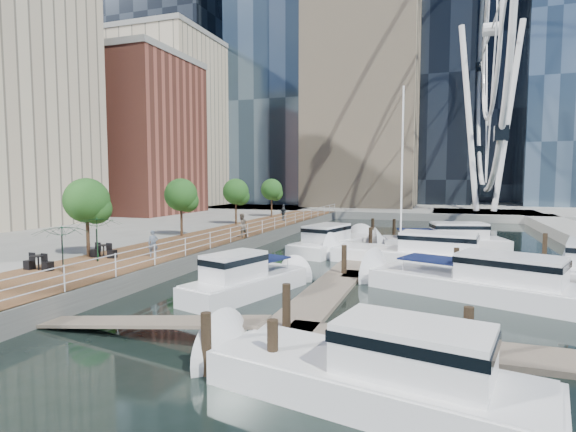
{
  "coord_description": "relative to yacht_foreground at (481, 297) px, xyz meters",
  "views": [
    {
      "loc": [
        8.16,
        -16.86,
        5.52
      ],
      "look_at": [
        -1.83,
        12.24,
        3.0
      ],
      "focal_mm": 28.0,
      "sensor_mm": 36.0,
      "label": 1
    }
  ],
  "objects": [
    {
      "name": "ground",
      "position": [
        -10.01,
        -5.59,
        0.0
      ],
      "size": [
        520.0,
        520.0,
        0.0
      ],
      "primitive_type": "plane",
      "color": "black",
      "rests_on": "ground"
    },
    {
      "name": "boardwalk",
      "position": [
        -19.01,
        9.41,
        0.5
      ],
      "size": [
        6.0,
        60.0,
        1.0
      ],
      "primitive_type": "cube",
      "color": "brown",
      "rests_on": "ground"
    },
    {
      "name": "seawall",
      "position": [
        -16.01,
        9.41,
        0.5
      ],
      "size": [
        0.25,
        60.0,
        1.0
      ],
      "primitive_type": "cube",
      "color": "#595954",
      "rests_on": "ground"
    },
    {
      "name": "land_far",
      "position": [
        -10.01,
        96.41,
        0.5
      ],
      "size": [
        200.0,
        114.0,
        1.0
      ],
      "primitive_type": "cube",
      "color": "gray",
      "rests_on": "ground"
    },
    {
      "name": "pier",
      "position": [
        3.99,
        46.41,
        0.5
      ],
      "size": [
        14.0,
        12.0,
        1.0
      ],
      "primitive_type": "cube",
      "color": "gray",
      "rests_on": "ground"
    },
    {
      "name": "railing",
      "position": [
        -16.11,
        9.41,
        1.52
      ],
      "size": [
        0.1,
        60.0,
        1.05
      ],
      "primitive_type": null,
      "color": "white",
      "rests_on": "boardwalk"
    },
    {
      "name": "floating_docks",
      "position": [
        -2.05,
        4.39,
        0.49
      ],
      "size": [
        16.0,
        34.0,
        2.6
      ],
      "color": "#6D6051",
      "rests_on": "ground"
    },
    {
      "name": "midrise_condos",
      "position": [
        -43.58,
        21.23,
        13.42
      ],
      "size": [
        19.0,
        67.0,
        28.0
      ],
      "color": "#BCAD8E",
      "rests_on": "ground"
    },
    {
      "name": "ferris_wheel",
      "position": [
        3.99,
        46.41,
        25.92
      ],
      "size": [
        5.8,
        45.6,
        47.8
      ],
      "color": "white",
      "rests_on": "ground"
    },
    {
      "name": "street_trees",
      "position": [
        -21.41,
        8.41,
        4.29
      ],
      "size": [
        2.6,
        42.6,
        4.6
      ],
      "color": "#3F2B1C",
      "rests_on": "ground"
    },
    {
      "name": "cafe_tables",
      "position": [
        -20.41,
        -7.59,
        1.37
      ],
      "size": [
        2.5,
        13.7,
        0.74
      ],
      "color": "black",
      "rests_on": "ground"
    },
    {
      "name": "yacht_foreground",
      "position": [
        0.0,
        0.0,
        0.0
      ],
      "size": [
        11.58,
        6.86,
        2.15
      ],
      "primitive_type": null,
      "rotation": [
        0.0,
        0.0,
        1.2
      ],
      "color": "white",
      "rests_on": "ground"
    },
    {
      "name": "pedestrian_near",
      "position": [
        -17.74,
        -0.44,
        1.78
      ],
      "size": [
        0.68,
        0.64,
        1.56
      ],
      "primitive_type": "imported",
      "rotation": [
        0.0,
        0.0,
        0.66
      ],
      "color": "slate",
      "rests_on": "boardwalk"
    },
    {
      "name": "pedestrian_mid",
      "position": [
        -16.51,
        9.16,
        1.94
      ],
      "size": [
        1.06,
        1.15,
        1.89
      ],
      "primitive_type": "imported",
      "rotation": [
        0.0,
        0.0,
        -2.06
      ],
      "color": "#836F5A",
      "rests_on": "boardwalk"
    },
    {
      "name": "pedestrian_far",
      "position": [
        -18.26,
        23.85,
        1.9
      ],
      "size": [
        1.11,
        0.99,
        1.81
      ],
      "primitive_type": "imported",
      "rotation": [
        0.0,
        0.0,
        2.49
      ],
      "color": "#2D3439",
      "rests_on": "boardwalk"
    },
    {
      "name": "moored_yachts",
      "position": [
        -3.22,
        6.43,
        0.0
      ],
      "size": [
        21.59,
        31.17,
        11.5
      ],
      "color": "white",
      "rests_on": "ground"
    },
    {
      "name": "cafe_seating",
      "position": [
        -19.96,
        -5.48,
        2.18
      ],
      "size": [
        5.24,
        9.68,
        2.49
      ],
      "color": "#0F3815",
      "rests_on": "ground"
    }
  ]
}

